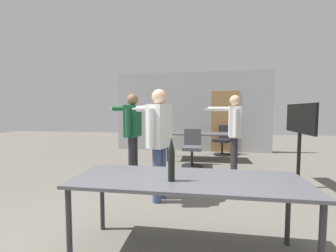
{
  "coord_description": "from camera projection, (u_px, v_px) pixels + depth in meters",
  "views": [
    {
      "loc": [
        0.36,
        -1.5,
        1.4
      ],
      "look_at": [
        -0.29,
        2.71,
        1.1
      ],
      "focal_mm": 24.0,
      "sensor_mm": 36.0,
      "label": 1
    }
  ],
  "objects": [
    {
      "name": "back_wall",
      "position": [
        193.0,
        112.0,
        7.68
      ],
      "size": [
        5.26,
        0.12,
        2.69
      ],
      "color": "#B2B5B7",
      "rests_on": "ground_plane"
    },
    {
      "name": "conference_table_near",
      "position": [
        188.0,
        185.0,
        2.12
      ],
      "size": [
        2.15,
        0.78,
        0.76
      ],
      "color": "#4C4C51",
      "rests_on": "ground_plane"
    },
    {
      "name": "conference_table_far",
      "position": [
        201.0,
        135.0,
        6.33
      ],
      "size": [
        1.9,
        0.82,
        0.76
      ],
      "color": "#4C4C51",
      "rests_on": "ground_plane"
    },
    {
      "name": "tv_screen",
      "position": [
        300.0,
        136.0,
        4.0
      ],
      "size": [
        0.44,
        1.17,
        1.52
      ],
      "rotation": [
        0.0,
        0.0,
        -1.57
      ],
      "color": "black",
      "rests_on": "ground_plane"
    },
    {
      "name": "person_near_casual",
      "position": [
        234.0,
        127.0,
        4.75
      ],
      "size": [
        0.77,
        0.65,
        1.72
      ],
      "rotation": [
        0.0,
        0.0,
        1.52
      ],
      "color": "#28282D",
      "rests_on": "ground_plane"
    },
    {
      "name": "person_left_plaid",
      "position": [
        158.0,
        134.0,
        3.44
      ],
      "size": [
        0.74,
        0.77,
        1.72
      ],
      "rotation": [
        0.0,
        0.0,
        1.29
      ],
      "color": "#3D4C75",
      "rests_on": "ground_plane"
    },
    {
      "name": "person_center_tall",
      "position": [
        132.0,
        127.0,
        4.77
      ],
      "size": [
        0.79,
        0.68,
        1.74
      ],
      "rotation": [
        0.0,
        0.0,
        1.53
      ],
      "color": "#28282D",
      "rests_on": "ground_plane"
    },
    {
      "name": "office_chair_far_left",
      "position": [
        192.0,
        149.0,
        5.63
      ],
      "size": [
        0.52,
        0.55,
        0.92
      ],
      "rotation": [
        0.0,
        0.0,
        3.13
      ],
      "color": "black",
      "rests_on": "ground_plane"
    },
    {
      "name": "office_chair_far_right",
      "position": [
        223.0,
        141.0,
        7.07
      ],
      "size": [
        0.64,
        0.67,
        0.92
      ],
      "rotation": [
        0.0,
        0.0,
        2.65
      ],
      "color": "black",
      "rests_on": "ground_plane"
    },
    {
      "name": "beer_bottle",
      "position": [
        171.0,
        160.0,
        2.02
      ],
      "size": [
        0.06,
        0.06,
        0.41
      ],
      "color": "black",
      "rests_on": "conference_table_near"
    }
  ]
}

